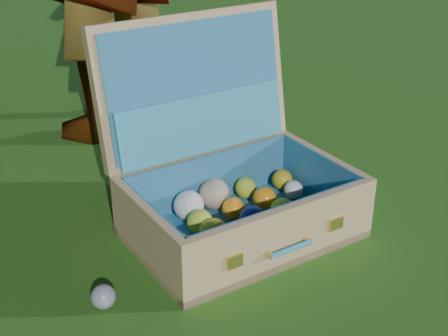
% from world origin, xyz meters
% --- Properties ---
extents(ground, '(60.00, 60.00, 0.00)m').
position_xyz_m(ground, '(0.00, 0.00, 0.00)').
color(ground, '#215114').
rests_on(ground, ground).
extents(stray_ball, '(0.06, 0.06, 0.06)m').
position_xyz_m(stray_ball, '(-0.45, -0.03, 0.03)').
color(stray_ball, '#4270AD').
rests_on(stray_ball, ground).
extents(suitcase, '(0.67, 0.59, 0.58)m').
position_xyz_m(suitcase, '(0.02, 0.09, 0.16)').
color(suitcase, tan).
rests_on(suitcase, ground).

